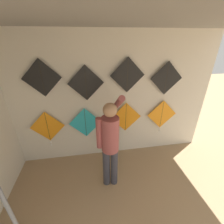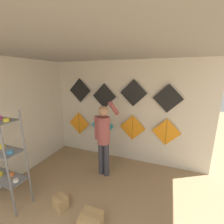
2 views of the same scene
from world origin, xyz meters
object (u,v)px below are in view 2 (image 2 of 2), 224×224
kite_2 (132,128)px  kite_7 (168,98)px  kite_3 (166,133)px  kite_1 (102,126)px  kite_6 (133,93)px  cardboard_box_spare (60,203)px  cardboard_box (91,221)px  kite_5 (104,96)px  kite_0 (79,124)px  kite_4 (80,91)px  shopkeeper (104,135)px

kite_2 → kite_7: bearing=0.0°
kite_3 → kite_7: 0.88m
kite_1 → kite_6: size_ratio=1.00×
cardboard_box_spare → kite_3: 2.80m
kite_6 → kite_7: bearing=0.0°
cardboard_box_spare → kite_1: kite_1 is taller
cardboard_box → kite_2: 2.34m
cardboard_box_spare → kite_7: (1.68, 2.05, 1.74)m
kite_5 → kite_7: 1.68m
cardboard_box_spare → kite_3: kite_3 is taller
kite_7 → kite_3: bearing=-0.8°
kite_0 → kite_4: size_ratio=1.19×
cardboard_box_spare → kite_4: bearing=111.2°
shopkeeper → kite_2: shopkeeper is taller
kite_2 → shopkeeper: bearing=-120.5°
cardboard_box → kite_5: (-0.71, 2.17, 1.71)m
shopkeeper → kite_1: bearing=121.5°
shopkeeper → kite_0: (-1.23, 0.83, -0.14)m
cardboard_box → cardboard_box_spare: cardboard_box is taller
shopkeeper → kite_2: (0.49, 0.83, -0.04)m
cardboard_box_spare → shopkeeper: bearing=74.1°
kite_3 → kite_7: bearing=179.2°
shopkeeper → kite_3: (1.37, 0.83, -0.06)m
kite_4 → kite_6: (1.62, 0.00, -0.00)m
cardboard_box_spare → kite_5: 2.67m
kite_5 → cardboard_box: bearing=-71.9°
cardboard_box_spare → kite_5: size_ratio=0.41×
kite_5 → kite_3: bearing=-0.0°
kite_1 → kite_6: (0.91, 0.00, 1.01)m
kite_5 → kite_7: (1.68, 0.00, 0.03)m
kite_0 → kite_7: kite_7 is taller
kite_3 → kite_7: size_ratio=1.19×
kite_4 → kite_5: (0.79, 0.00, -0.13)m
kite_1 → kite_4: bearing=180.0°
kite_2 → kite_6: kite_6 is taller
cardboard_box_spare → kite_3: bearing=50.1°
shopkeeper → cardboard_box_spare: (-0.35, -1.21, -0.92)m
shopkeeper → kite_5: size_ratio=2.60×
kite_1 → kite_4: kite_4 is taller
kite_7 → cardboard_box: bearing=-114.2°
cardboard_box → kite_3: 2.54m
kite_5 → kite_6: 0.84m
kite_3 → kite_7: (-0.03, 0.00, 0.88)m
kite_6 → kite_7: (0.85, 0.00, -0.10)m
kite_3 → kite_5: 1.91m
cardboard_box_spare → kite_5: bearing=90.0°
cardboard_box → kite_1: bearing=109.9°
shopkeeper → kite_5: 1.20m
cardboard_box → kite_1: (-0.79, 2.17, 0.82)m
shopkeeper → kite_6: size_ratio=2.60×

